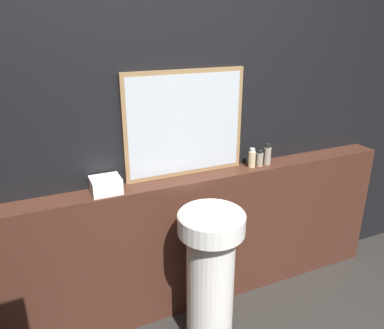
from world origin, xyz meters
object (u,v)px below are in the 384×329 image
(pedestal_sink, at_px, (210,273))
(towel_stack, at_px, (106,185))
(conditioner_bottle, at_px, (260,159))
(mirror, at_px, (185,124))
(lotion_bottle, at_px, (267,155))
(shampoo_bottle, at_px, (252,158))

(pedestal_sink, height_order, towel_stack, towel_stack)
(towel_stack, bearing_deg, conditioner_bottle, 0.00)
(pedestal_sink, relative_size, mirror, 1.14)
(conditioner_bottle, distance_m, lotion_bottle, 0.07)
(mirror, xyz_separation_m, conditioner_bottle, (0.52, -0.07, -0.28))
(lotion_bottle, bearing_deg, conditioner_bottle, 180.00)
(mirror, height_order, lotion_bottle, mirror)
(pedestal_sink, distance_m, shampoo_bottle, 0.81)
(towel_stack, xyz_separation_m, shampoo_bottle, (1.00, -0.00, 0.02))
(conditioner_bottle, bearing_deg, shampoo_bottle, -180.00)
(conditioner_bottle, xyz_separation_m, lotion_bottle, (0.06, 0.00, 0.02))
(lotion_bottle, bearing_deg, mirror, 173.08)
(towel_stack, bearing_deg, lotion_bottle, 0.00)
(shampoo_bottle, bearing_deg, lotion_bottle, 0.00)
(towel_stack, bearing_deg, mirror, 7.61)
(shampoo_bottle, height_order, conditioner_bottle, shampoo_bottle)
(shampoo_bottle, height_order, lotion_bottle, lotion_bottle)
(pedestal_sink, bearing_deg, towel_stack, 144.73)
(shampoo_bottle, relative_size, conditioner_bottle, 1.21)
(pedestal_sink, relative_size, shampoo_bottle, 6.77)
(pedestal_sink, height_order, mirror, mirror)
(pedestal_sink, relative_size, conditioner_bottle, 8.18)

